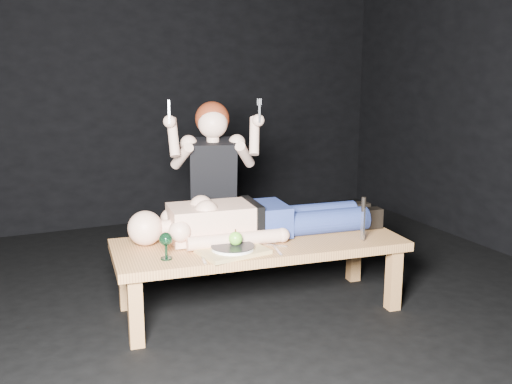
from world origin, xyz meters
The scene contains 13 objects.
ground centered at (0.00, 0.00, 0.00)m, with size 5.00×5.00×0.00m, color black.
back_wall centered at (0.00, 2.50, 1.50)m, with size 5.00×5.00×0.00m, color black.
table centered at (0.22, 0.15, 0.23)m, with size 1.78×0.67×0.45m, color #B88244.
lying_man centered at (0.28, 0.26, 0.59)m, with size 1.83×0.56×0.27m, color #DDAD8A, non-canonical shape.
kneeling_woman centered at (0.15, 0.82, 0.66)m, with size 0.70×0.78×1.31m, color black, non-canonical shape.
serving_tray centered at (-0.02, -0.01, 0.46)m, with size 0.37×0.27×0.02m, color tan.
plate centered at (-0.02, -0.01, 0.48)m, with size 0.25×0.25×0.02m, color white.
apple centered at (0.00, 0.00, 0.53)m, with size 0.08×0.08×0.08m, color green.
goblet centered at (-0.40, 0.04, 0.53)m, with size 0.08×0.08×0.16m, color black, non-canonical shape.
fork_flat centered at (-0.21, -0.03, 0.45)m, with size 0.02×0.19×0.01m, color #B2B2B7.
knife_flat centered at (0.23, -0.07, 0.45)m, with size 0.02×0.19×0.01m, color #B2B2B7.
spoon_flat centered at (0.25, 0.03, 0.45)m, with size 0.02×0.19×0.01m, color #B2B2B7.
carving_knife centered at (0.80, -0.12, 0.59)m, with size 0.04×0.04×0.28m, color #B2B2B7, non-canonical shape.
Camera 1 is at (-1.22, -3.04, 1.54)m, focal length 41.37 mm.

